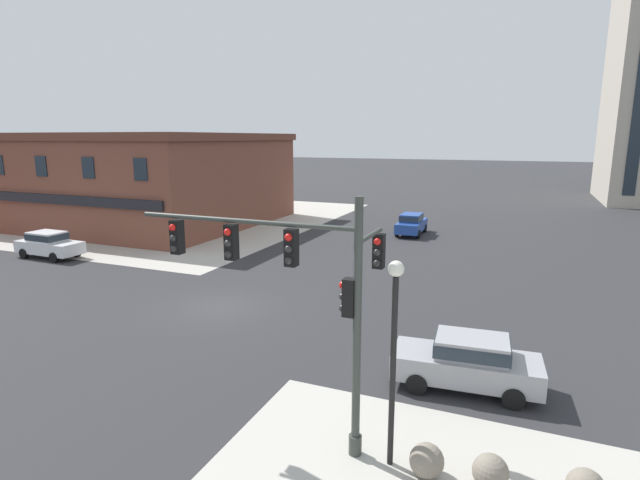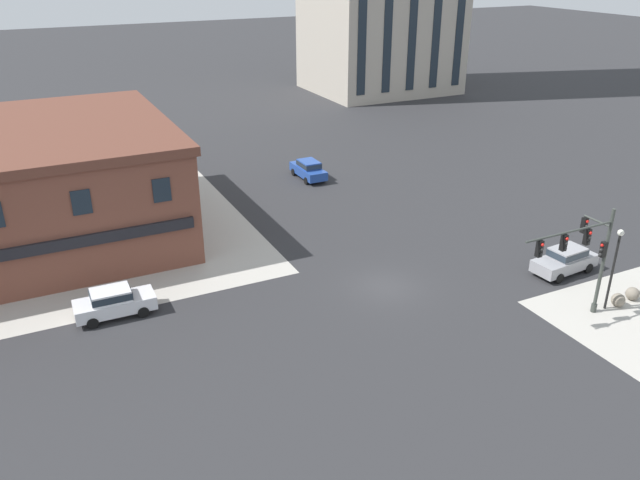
{
  "view_description": "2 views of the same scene",
  "coord_description": "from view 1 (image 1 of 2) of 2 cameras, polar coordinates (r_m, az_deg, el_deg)",
  "views": [
    {
      "loc": [
        12.44,
        -17.98,
        7.59
      ],
      "look_at": [
        2.39,
        6.19,
        2.13
      ],
      "focal_mm": 27.63,
      "sensor_mm": 36.0,
      "label": 1
    },
    {
      "loc": [
        -18.72,
        -29.06,
        18.88
      ],
      "look_at": [
        -2.97,
        3.09,
        2.49
      ],
      "focal_mm": 35.75,
      "sensor_mm": 36.0,
      "label": 2
    }
  ],
  "objects": [
    {
      "name": "ground_plane",
      "position": [
        23.15,
        -11.53,
        -7.61
      ],
      "size": [
        320.0,
        320.0,
        0.0
      ],
      "primitive_type": "plane",
      "color": "#2D2D30"
    },
    {
      "name": "traffic_signal_main",
      "position": [
        11.94,
        -1.57,
        -5.15
      ],
      "size": [
        6.15,
        2.09,
        6.33
      ],
      "color": "#383D38",
      "rests_on": "ground"
    },
    {
      "name": "car_main_southbound_far",
      "position": [
        16.11,
        16.73,
        -13.2
      ],
      "size": [
        4.53,
        2.15,
        1.68
      ],
      "color": "#99999E",
      "rests_on": "ground"
    },
    {
      "name": "car_cross_eastbound",
      "position": [
        39.8,
        10.54,
        1.93
      ],
      "size": [
        1.92,
        4.41,
        1.68
      ],
      "color": "#23479E",
      "rests_on": "ground"
    },
    {
      "name": "street_lamp_corner_near",
      "position": [
        11.39,
        8.55,
        -11.29
      ],
      "size": [
        0.36,
        0.36,
        4.97
      ],
      "color": "black",
      "rests_on": "ground"
    },
    {
      "name": "storefront_block_near_corner",
      "position": [
        48.53,
        -20.69,
        6.77
      ],
      "size": [
        23.83,
        19.07,
        7.95
      ],
      "color": "brown",
      "rests_on": "ground"
    },
    {
      "name": "car_cross_westbound",
      "position": [
        36.06,
        -28.89,
        -0.37
      ],
      "size": [
        4.42,
        1.93,
        1.68
      ],
      "color": "silver",
      "rests_on": "ground"
    },
    {
      "name": "bollard_sphere_curb_a",
      "position": [
        12.49,
        12.25,
        -23.69
      ],
      "size": [
        0.79,
        0.79,
        0.79
      ],
      "primitive_type": "sphere",
      "color": "gray",
      "rests_on": "ground"
    },
    {
      "name": "bollard_sphere_curb_b",
      "position": [
        12.51,
        19.13,
        -24.04
      ],
      "size": [
        0.79,
        0.79,
        0.79
      ],
      "primitive_type": "sphere",
      "color": "gray",
      "rests_on": "ground"
    },
    {
      "name": "sidewalk_far_corner",
      "position": [
        50.52,
        -17.73,
        2.58
      ],
      "size": [
        32.0,
        32.0,
        0.02
      ],
      "primitive_type": "cube",
      "color": "#B7B2A8",
      "rests_on": "ground"
    }
  ]
}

